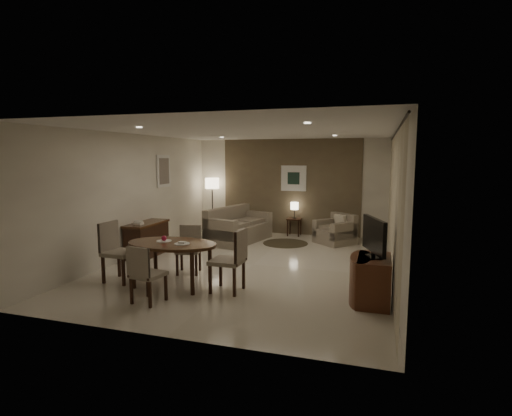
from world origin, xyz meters
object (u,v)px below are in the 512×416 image
(floor_lamp, at_px, (212,205))
(sofa, at_px, (239,225))
(console_desk, at_px, (147,239))
(side_table, at_px, (294,227))
(chair_far, at_px, (189,250))
(dining_table, at_px, (173,264))
(chair_near, at_px, (148,274))
(chair_right, at_px, (227,260))
(chair_left, at_px, (121,252))
(tv_cabinet, at_px, (374,280))
(armchair, at_px, (335,229))

(floor_lamp, bearing_deg, sofa, -41.91)
(console_desk, xyz_separation_m, side_table, (2.67, 3.25, -0.13))
(chair_far, relative_size, sofa, 0.47)
(console_desk, height_order, dining_table, console_desk)
(chair_near, height_order, chair_right, chair_right)
(chair_left, height_order, sofa, chair_left)
(chair_far, height_order, sofa, chair_far)
(chair_left, relative_size, chair_right, 1.01)
(chair_left, bearing_deg, console_desk, 20.52)
(tv_cabinet, bearing_deg, armchair, 104.18)
(armchair, bearing_deg, chair_near, -72.91)
(armchair, bearing_deg, chair_left, -86.45)
(tv_cabinet, relative_size, side_table, 1.83)
(console_desk, bearing_deg, chair_left, -71.58)
(console_desk, height_order, floor_lamp, floor_lamp)
(tv_cabinet, relative_size, sofa, 0.48)
(console_desk, relative_size, sofa, 0.64)
(chair_far, distance_m, floor_lamp, 4.32)
(console_desk, xyz_separation_m, tv_cabinet, (4.89, -1.50, -0.03))
(console_desk, relative_size, dining_table, 0.76)
(console_desk, distance_m, tv_cabinet, 5.11)
(chair_far, distance_m, armchair, 4.21)
(chair_left, bearing_deg, armchair, -35.37)
(chair_far, bearing_deg, chair_left, -153.35)
(chair_near, bearing_deg, armchair, -104.77)
(chair_near, distance_m, chair_left, 1.30)
(console_desk, relative_size, floor_lamp, 0.76)
(side_table, bearing_deg, tv_cabinet, -64.93)
(chair_right, height_order, floor_lamp, floor_lamp)
(chair_far, height_order, chair_right, chair_right)
(chair_far, bearing_deg, chair_right, -49.12)
(chair_left, distance_m, armchair, 5.41)
(chair_left, height_order, chair_right, chair_left)
(chair_right, xyz_separation_m, floor_lamp, (-2.37, 4.86, 0.27))
(sofa, xyz_separation_m, side_table, (1.22, 1.19, -0.20))
(tv_cabinet, distance_m, sofa, 4.96)
(chair_right, distance_m, floor_lamp, 5.41)
(chair_right, bearing_deg, sofa, -161.90)
(console_desk, distance_m, chair_far, 1.78)
(chair_right, bearing_deg, chair_left, -87.00)
(dining_table, distance_m, side_table, 5.05)
(tv_cabinet, height_order, chair_near, chair_near)
(sofa, bearing_deg, armchair, -64.81)
(chair_near, bearing_deg, chair_left, -27.13)
(chair_left, bearing_deg, dining_table, -83.70)
(dining_table, height_order, armchair, armchair)
(dining_table, bearing_deg, floor_lamp, 105.61)
(dining_table, xyz_separation_m, sofa, (-0.12, 3.74, 0.07))
(dining_table, bearing_deg, chair_near, -86.11)
(armchair, height_order, floor_lamp, floor_lamp)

